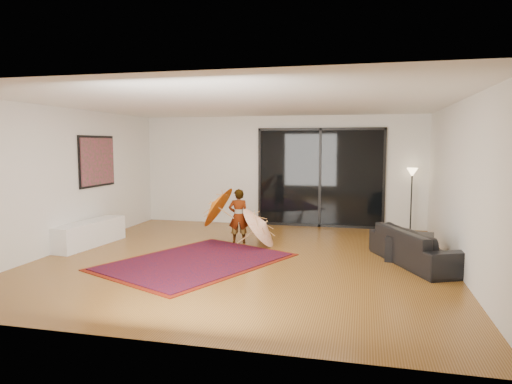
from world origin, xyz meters
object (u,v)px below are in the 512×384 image
(ottoman, at_px, (410,247))
(child, at_px, (239,216))
(sofa, at_px, (418,246))
(media_console, at_px, (89,234))

(ottoman, height_order, child, child)
(sofa, xyz_separation_m, child, (-3.38, 0.88, 0.25))
(ottoman, bearing_deg, sofa, -71.42)
(media_console, xyz_separation_m, sofa, (6.20, 0.03, 0.06))
(media_console, distance_m, sofa, 6.20)
(sofa, distance_m, child, 3.50)
(media_console, distance_m, child, 2.98)
(media_console, height_order, sofa, sofa)
(ottoman, relative_size, child, 0.69)
(media_console, height_order, child, child)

